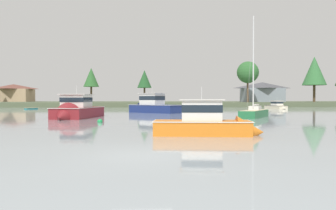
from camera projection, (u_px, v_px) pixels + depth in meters
ground_plane at (142, 155)px, 13.22m from camera, size 442.78×442.78×0.00m
far_shore_bank at (141, 104)px, 109.38m from camera, size 199.25×46.00×1.22m
cruiser_navy at (150, 108)px, 54.05m from camera, size 8.89×8.65×5.21m
cruiser_cream at (278, 107)px, 73.10m from camera, size 3.02×7.14×3.28m
cruiser_maroon at (75, 113)px, 38.67m from camera, size 4.99×10.54×4.88m
cruiser_orange at (211, 126)px, 20.50m from camera, size 6.68×2.98×3.62m
sailboat_green at (254, 115)px, 40.44m from camera, size 5.44×7.41×12.17m
dinghy_teal at (31, 109)px, 72.29m from camera, size 2.55×2.77×0.39m
mooring_buoy_orange at (131, 109)px, 68.71m from camera, size 0.45×0.45×0.50m
mooring_buoy_green at (100, 121)px, 31.60m from camera, size 0.48×0.48×0.53m
shore_tree_inland_a at (144, 79)px, 102.40m from camera, size 4.23×4.23×9.35m
shore_tree_center_right at (91, 78)px, 103.17m from camera, size 4.56×4.56×10.09m
shore_tree_inland_b at (248, 72)px, 93.80m from camera, size 5.87×5.87×11.01m
shore_tree_left at (314, 71)px, 102.46m from camera, size 6.90×6.90×13.40m
cottage_behind_trees at (262, 92)px, 104.60m from camera, size 12.82×7.15×5.90m
cottage_near_water at (14, 93)px, 114.30m from camera, size 11.85×10.71×5.73m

